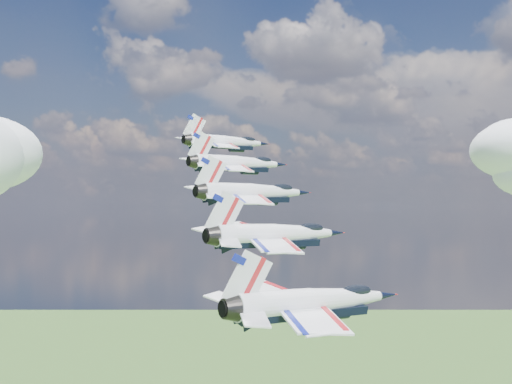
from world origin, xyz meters
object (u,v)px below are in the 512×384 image
Objects in this scene: jet_3 at (280,234)px; jet_0 at (228,142)px; jet_2 at (256,192)px; jet_4 at (317,301)px; jet_1 at (240,163)px.

jet_0 is at bearing 157.19° from jet_3.
jet_0 reaches higher than jet_2.
jet_0 is 54.69m from jet_4.
jet_2 is (9.08, -9.54, -3.69)m from jet_1.
jet_3 is 1.00× the size of jet_4.
jet_1 reaches higher than jet_4.
jet_2 is 1.00× the size of jet_4.
jet_1 is 13.67m from jet_2.
jet_0 is 1.00× the size of jet_4.
jet_1 is 41.02m from jet_4.
jet_1 is 1.00× the size of jet_4.
jet_4 is at bearing -22.81° from jet_2.
jet_2 is 1.00× the size of jet_3.
jet_0 is at bearing 157.19° from jet_4.
jet_0 is 27.34m from jet_2.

